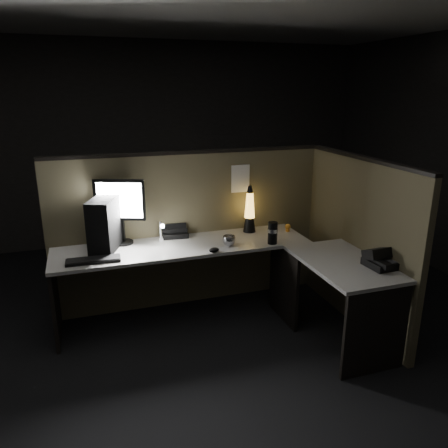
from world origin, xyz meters
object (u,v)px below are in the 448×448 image
object	(u,v)px
keyboard	(93,260)
desk_phone	(382,259)
lava_lamp	(250,213)
pc_tower	(105,224)
monitor	(120,205)

from	to	relation	value
keyboard	desk_phone	xyz separation A→B (m)	(2.18, -0.81, 0.05)
lava_lamp	desk_phone	distance (m)	1.34
keyboard	lava_lamp	world-z (taller)	lava_lamp
lava_lamp	desk_phone	size ratio (longest dim) A/B	1.60
keyboard	pc_tower	bearing A→B (deg)	66.89
pc_tower	desk_phone	distance (m)	2.33
pc_tower	desk_phone	size ratio (longest dim) A/B	1.58
keyboard	desk_phone	world-z (taller)	desk_phone
monitor	lava_lamp	xyz separation A→B (m)	(1.23, -0.06, -0.16)
keyboard	desk_phone	distance (m)	2.32
pc_tower	desk_phone	world-z (taller)	pc_tower
pc_tower	monitor	xyz separation A→B (m)	(0.14, 0.11, 0.13)
pc_tower	monitor	distance (m)	0.22
lava_lamp	pc_tower	bearing A→B (deg)	-177.93
monitor	desk_phone	distance (m)	2.27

